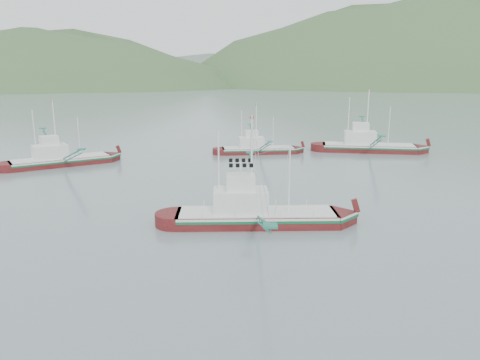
{
  "coord_description": "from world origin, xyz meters",
  "views": [
    {
      "loc": [
        0.32,
        -39.85,
        14.01
      ],
      "look_at": [
        0.0,
        6.0,
        3.2
      ],
      "focal_mm": 35.0,
      "sensor_mm": 36.0,
      "label": 1
    }
  ],
  "objects_px": {
    "main_boat": "(254,208)",
    "bg_boat_right": "(368,141)",
    "bg_boat_left": "(60,151)",
    "bg_boat_far": "(258,145)"
  },
  "relations": [
    {
      "from": "main_boat",
      "to": "bg_boat_right",
      "type": "relative_size",
      "value": 0.94
    },
    {
      "from": "main_boat",
      "to": "bg_boat_right",
      "type": "height_order",
      "value": "bg_boat_right"
    },
    {
      "from": "bg_boat_left",
      "to": "bg_boat_right",
      "type": "bearing_deg",
      "value": -18.49
    },
    {
      "from": "bg_boat_left",
      "to": "bg_boat_far",
      "type": "relative_size",
      "value": 1.05
    },
    {
      "from": "bg_boat_left",
      "to": "main_boat",
      "type": "bearing_deg",
      "value": -76.59
    },
    {
      "from": "main_boat",
      "to": "bg_boat_far",
      "type": "height_order",
      "value": "main_boat"
    },
    {
      "from": "bg_boat_right",
      "to": "bg_boat_far",
      "type": "bearing_deg",
      "value": -166.19
    },
    {
      "from": "bg_boat_right",
      "to": "main_boat",
      "type": "bearing_deg",
      "value": -109.2
    },
    {
      "from": "main_boat",
      "to": "bg_boat_right",
      "type": "distance_m",
      "value": 45.01
    },
    {
      "from": "main_boat",
      "to": "bg_boat_left",
      "type": "distance_m",
      "value": 39.5
    }
  ]
}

